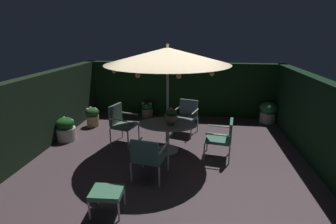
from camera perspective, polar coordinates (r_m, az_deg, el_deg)
ground_plane at (r=5.92m, az=0.35°, el=-10.61°), size 6.85×7.01×0.02m
hedge_backdrop_rear at (r=8.76m, az=3.11°, el=5.30°), size 6.85×0.30×1.84m
hedge_backdrop_left at (r=6.75m, az=-28.39°, el=-0.63°), size 0.30×7.01×1.84m
hedge_backdrop_right at (r=6.10m, az=32.63°, el=-3.14°), size 0.30×7.01×1.84m
patio_dining_table at (r=6.02m, az=-0.10°, el=-3.97°), size 1.42×1.03×0.72m
patio_umbrella at (r=5.62m, az=-0.11°, el=12.77°), size 2.82×2.82×2.57m
centerpiece_planter at (r=5.79m, az=0.75°, el=-0.73°), size 0.30×0.30×0.43m
patio_chair_north at (r=5.84m, az=12.46°, el=-5.43°), size 0.66×0.65×0.93m
patio_chair_northeast at (r=7.18m, az=4.29°, el=-0.60°), size 0.75×0.76×0.95m
patio_chair_east at (r=6.60m, az=-10.80°, el=-2.07°), size 0.69×0.71×1.03m
patio_chair_southeast at (r=4.91m, az=-4.57°, el=-9.86°), size 0.70×0.71×0.91m
ottoman_footrest at (r=4.29m, az=-13.89°, el=-17.69°), size 0.52×0.43×0.41m
potted_plant_back_center at (r=8.08m, az=-16.95°, el=-0.91°), size 0.42×0.42×0.61m
potted_plant_left_near at (r=8.68m, az=-4.78°, el=0.58°), size 0.38×0.38×0.51m
potted_plant_right_far at (r=8.68m, az=22.02°, el=0.08°), size 0.56×0.56×0.68m
potted_plant_front_corner at (r=7.27m, az=-22.41°, el=-3.67°), size 0.50×0.50×0.64m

